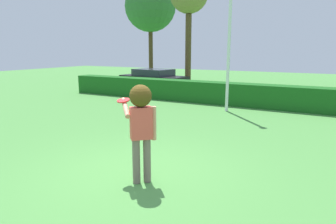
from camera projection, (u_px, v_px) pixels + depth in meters
ground_plane at (134, 174)px, 6.02m from camera, size 60.00×60.00×0.00m
person at (141, 118)px, 5.43m from camera, size 0.82×0.50×1.82m
frisbee at (123, 100)px, 5.74m from camera, size 0.24×0.24×0.07m
lamppost at (230, 26)px, 11.52m from camera, size 0.24×0.24×5.97m
hedge_row at (247, 95)px, 13.18m from camera, size 18.89×0.90×0.97m
parked_car_black at (153, 78)px, 18.58m from camera, size 4.40×2.28×1.25m
willow_tree at (150, 6)px, 23.88m from camera, size 4.01×4.01×7.77m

